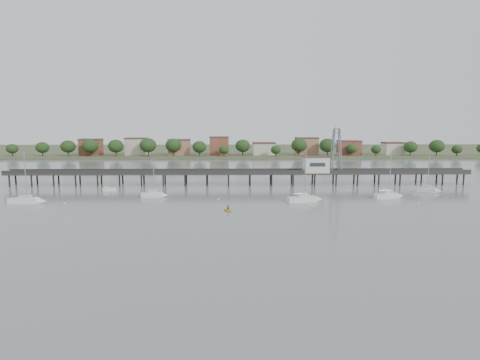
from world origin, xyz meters
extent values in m
plane|color=slate|center=(0.00, 0.00, 0.00)|extent=(500.00, 500.00, 0.00)
cube|color=#2D2823|center=(0.00, 60.00, 3.75)|extent=(150.00, 5.00, 0.50)
cube|color=#333335|center=(0.00, 57.60, 4.55)|extent=(150.00, 0.12, 1.10)
cube|color=#333335|center=(0.00, 62.40, 4.55)|extent=(150.00, 0.12, 1.10)
cylinder|color=black|center=(-73.00, 58.10, 1.80)|extent=(0.50, 0.50, 4.40)
cylinder|color=black|center=(-73.00, 61.90, 1.80)|extent=(0.50, 0.50, 4.40)
cylinder|color=black|center=(0.00, 58.10, 1.80)|extent=(0.50, 0.50, 4.40)
cylinder|color=black|center=(0.00, 61.90, 1.80)|extent=(0.50, 0.50, 4.40)
cylinder|color=black|center=(73.00, 58.10, 1.80)|extent=(0.50, 0.50, 4.40)
cylinder|color=black|center=(73.00, 61.90, 1.80)|extent=(0.50, 0.50, 4.40)
cube|color=silver|center=(25.00, 60.00, 6.50)|extent=(8.00, 5.00, 5.00)
cube|color=#4C3833|center=(25.00, 60.00, 9.15)|extent=(8.40, 5.40, 0.30)
cube|color=slate|center=(31.50, 60.00, 18.15)|extent=(1.80, 1.80, 0.30)
cube|color=silver|center=(31.50, 60.00, 18.90)|extent=(0.90, 0.90, 1.20)
cube|color=white|center=(-53.55, 29.38, 0.48)|extent=(6.29, 2.53, 1.65)
cone|color=white|center=(-49.64, 29.44, 0.48)|extent=(2.64, 2.47, 2.43)
cube|color=silver|center=(-53.55, 29.38, 1.65)|extent=(2.81, 1.99, 0.75)
cylinder|color=#A5A8AA|center=(-53.12, 29.39, 7.16)|extent=(0.18, 0.18, 11.72)
cylinder|color=#A5A8AA|center=(-54.59, 29.37, 2.20)|extent=(3.65, 0.18, 0.12)
cube|color=white|center=(54.13, 44.60, 0.48)|extent=(5.37, 4.58, 1.65)
cone|color=white|center=(56.77, 42.77, 0.48)|extent=(2.90, 2.87, 2.00)
cube|color=silver|center=(54.13, 44.60, 1.65)|extent=(2.79, 2.62, 0.75)
cylinder|color=#A5A8AA|center=(54.42, 44.40, 6.12)|extent=(0.18, 0.18, 9.65)
cylinder|color=#A5A8AA|center=(53.43, 45.09, 2.20)|extent=(2.53, 1.81, 0.12)
cube|color=white|center=(15.57, 29.78, 0.48)|extent=(6.61, 3.72, 1.65)
cone|color=white|center=(19.38, 30.63, 0.48)|extent=(3.06, 2.93, 2.42)
cube|color=silver|center=(15.57, 29.78, 1.65)|extent=(3.13, 2.50, 0.75)
cylinder|color=#A5A8AA|center=(16.00, 29.88, 7.14)|extent=(0.18, 0.18, 11.69)
cylinder|color=#A5A8AA|center=(14.56, 29.56, 2.20)|extent=(3.58, 0.91, 0.12)
cube|color=white|center=(38.89, 34.40, 0.48)|extent=(6.11, 3.45, 1.65)
cone|color=white|center=(42.40, 35.19, 0.48)|extent=(2.83, 2.71, 2.24)
cube|color=silver|center=(38.89, 34.40, 1.65)|extent=(2.89, 2.31, 0.75)
cylinder|color=#A5A8AA|center=(39.28, 34.49, 6.70)|extent=(0.18, 0.18, 10.79)
cylinder|color=#A5A8AA|center=(37.96, 34.19, 2.20)|extent=(3.30, 0.86, 0.12)
cube|color=white|center=(-23.60, 37.35, 0.48)|extent=(4.96, 2.18, 1.65)
cone|color=white|center=(-20.58, 37.53, 0.47)|extent=(2.13, 2.01, 1.89)
cube|color=silver|center=(-23.60, 37.35, 1.65)|extent=(2.24, 1.64, 0.75)
cylinder|color=#A5A8AA|center=(-23.27, 37.37, 5.85)|extent=(0.18, 0.18, 9.09)
cylinder|color=#A5A8AA|center=(-24.41, 37.30, 2.20)|extent=(2.83, 0.29, 0.12)
cube|color=white|center=(-38.51, 48.42, 0.37)|extent=(4.06, 2.26, 1.07)
cube|color=silver|center=(-39.35, 48.26, 1.01)|extent=(1.49, 1.49, 0.64)
imported|color=yellow|center=(-3.30, 19.10, 0.00)|extent=(1.90, 1.40, 2.62)
imported|color=black|center=(-3.30, 19.10, 0.00)|extent=(0.80, 1.27, 0.29)
ellipsoid|color=#F9F2C1|center=(-20.12, 29.83, 0.08)|extent=(0.56, 0.56, 0.39)
ellipsoid|color=#F9F2C1|center=(32.30, 47.54, 0.08)|extent=(0.56, 0.56, 0.39)
ellipsoid|color=#F9F2C1|center=(16.41, 25.42, 0.08)|extent=(0.56, 0.56, 0.39)
ellipsoid|color=#F9F2C1|center=(43.70, 27.21, 0.08)|extent=(0.56, 0.56, 0.39)
ellipsoid|color=#F9F2C1|center=(-5.93, 33.70, 0.08)|extent=(0.56, 0.56, 0.39)
ellipsoid|color=#F9F2C1|center=(-43.75, 28.83, 0.08)|extent=(0.56, 0.56, 0.39)
ellipsoid|color=#F9F2C1|center=(36.21, 49.18, 0.08)|extent=(0.56, 0.56, 0.39)
cube|color=#475133|center=(0.00, 245.00, 0.50)|extent=(500.00, 170.00, 1.40)
cube|color=brown|center=(-90.00, 183.00, 5.70)|extent=(13.00, 10.50, 9.00)
cube|color=brown|center=(-62.00, 183.00, 5.70)|extent=(13.00, 10.50, 9.00)
cube|color=brown|center=(-35.00, 183.00, 5.70)|extent=(13.00, 10.50, 9.00)
cube|color=brown|center=(-10.00, 183.00, 5.70)|extent=(13.00, 10.50, 9.00)
cube|color=brown|center=(18.00, 183.00, 5.70)|extent=(13.00, 10.50, 9.00)
cube|color=brown|center=(45.00, 183.00, 5.70)|extent=(13.00, 10.50, 9.00)
cube|color=brown|center=(72.00, 183.00, 5.70)|extent=(13.00, 10.50, 9.00)
cube|color=brown|center=(100.00, 183.00, 5.70)|extent=(13.00, 10.50, 9.00)
ellipsoid|color=#1C3B18|center=(-120.00, 171.00, 6.00)|extent=(8.00, 8.00, 6.80)
ellipsoid|color=#1C3B18|center=(0.00, 171.00, 6.00)|extent=(8.00, 8.00, 6.80)
ellipsoid|color=#1C3B18|center=(120.00, 171.00, 6.00)|extent=(8.00, 8.00, 6.80)
camera|label=1|loc=(-2.57, -69.28, 18.87)|focal=30.00mm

